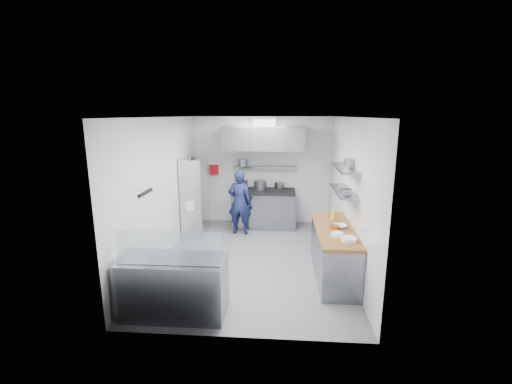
# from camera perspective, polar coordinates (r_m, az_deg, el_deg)

# --- Properties ---
(floor) EXTENTS (5.00, 5.00, 0.00)m
(floor) POSITION_cam_1_polar(r_m,az_deg,el_deg) (7.03, -0.37, -11.08)
(floor) COLOR #5A5A5D
(floor) RESTS_ON ground
(ceiling) EXTENTS (5.00, 5.00, 0.00)m
(ceiling) POSITION_cam_1_polar(r_m,az_deg,el_deg) (6.43, -0.40, 12.38)
(ceiling) COLOR silver
(ceiling) RESTS_ON wall_back
(wall_back) EXTENTS (3.60, 2.80, 0.02)m
(wall_back) POSITION_cam_1_polar(r_m,az_deg,el_deg) (9.04, 0.89, 3.59)
(wall_back) COLOR white
(wall_back) RESTS_ON floor
(wall_front) EXTENTS (3.60, 2.80, 0.02)m
(wall_front) POSITION_cam_1_polar(r_m,az_deg,el_deg) (4.20, -3.14, -7.37)
(wall_front) COLOR white
(wall_front) RESTS_ON floor
(wall_left) EXTENTS (2.80, 5.00, 0.02)m
(wall_left) POSITION_cam_1_polar(r_m,az_deg,el_deg) (6.97, -15.30, 0.35)
(wall_left) COLOR white
(wall_left) RESTS_ON floor
(wall_right) EXTENTS (2.80, 5.00, 0.02)m
(wall_right) POSITION_cam_1_polar(r_m,az_deg,el_deg) (6.70, 15.16, -0.13)
(wall_right) COLOR white
(wall_right) RESTS_ON floor
(gas_range) EXTENTS (1.60, 0.80, 0.90)m
(gas_range) POSITION_cam_1_polar(r_m,az_deg,el_deg) (8.85, 1.36, -2.92)
(gas_range) COLOR gray
(gas_range) RESTS_ON floor
(cooktop) EXTENTS (1.57, 0.78, 0.06)m
(cooktop) POSITION_cam_1_polar(r_m,az_deg,el_deg) (8.73, 1.38, 0.12)
(cooktop) COLOR black
(cooktop) RESTS_ON gas_range
(stock_pot_left) EXTENTS (0.31, 0.31, 0.20)m
(stock_pot_left) POSITION_cam_1_polar(r_m,az_deg,el_deg) (9.06, -2.35, 1.41)
(stock_pot_left) COLOR slate
(stock_pot_left) RESTS_ON cooktop
(stock_pot_mid) EXTENTS (0.32, 0.32, 0.24)m
(stock_pot_mid) POSITION_cam_1_polar(r_m,az_deg,el_deg) (8.74, 0.65, 1.14)
(stock_pot_mid) COLOR slate
(stock_pot_mid) RESTS_ON cooktop
(stock_pot_right) EXTENTS (0.25, 0.25, 0.16)m
(stock_pot_right) POSITION_cam_1_polar(r_m,az_deg,el_deg) (8.99, 3.89, 1.18)
(stock_pot_right) COLOR slate
(stock_pot_right) RESTS_ON cooktop
(over_range_shelf) EXTENTS (1.60, 0.30, 0.04)m
(over_range_shelf) POSITION_cam_1_polar(r_m,az_deg,el_deg) (8.86, 1.48, 4.18)
(over_range_shelf) COLOR gray
(over_range_shelf) RESTS_ON wall_back
(shelf_pot_a) EXTENTS (0.24, 0.24, 0.18)m
(shelf_pot_a) POSITION_cam_1_polar(r_m,az_deg,el_deg) (8.89, -2.26, 4.92)
(shelf_pot_a) COLOR slate
(shelf_pot_a) RESTS_ON over_range_shelf
(extractor_hood) EXTENTS (1.90, 1.15, 0.55)m
(extractor_hood) POSITION_cam_1_polar(r_m,az_deg,el_deg) (8.36, 1.37, 9.05)
(extractor_hood) COLOR gray
(extractor_hood) RESTS_ON wall_back
(hood_duct) EXTENTS (0.55, 0.55, 0.24)m
(hood_duct) POSITION_cam_1_polar(r_m,az_deg,el_deg) (8.57, 1.46, 11.68)
(hood_duct) COLOR slate
(hood_duct) RESTS_ON extractor_hood
(red_firebox) EXTENTS (0.22, 0.10, 0.26)m
(red_firebox) POSITION_cam_1_polar(r_m,az_deg,el_deg) (9.14, -7.00, 3.72)
(red_firebox) COLOR #B60E19
(red_firebox) RESTS_ON wall_back
(chef) EXTENTS (0.61, 0.43, 1.57)m
(chef) POSITION_cam_1_polar(r_m,az_deg,el_deg) (8.23, -2.75, -1.72)
(chef) COLOR #151B3F
(chef) RESTS_ON floor
(wire_rack) EXTENTS (0.50, 0.90, 1.85)m
(wire_rack) POSITION_cam_1_polar(r_m,az_deg,el_deg) (8.35, -10.10, -0.71)
(wire_rack) COLOR silver
(wire_rack) RESTS_ON floor
(rack_bin_a) EXTENTS (0.17, 0.21, 0.19)m
(rack_bin_a) POSITION_cam_1_polar(r_m,az_deg,el_deg) (7.98, -10.81, -2.30)
(rack_bin_a) COLOR white
(rack_bin_a) RESTS_ON wire_rack
(rack_bin_b) EXTENTS (0.13, 0.16, 0.15)m
(rack_bin_b) POSITION_cam_1_polar(r_m,az_deg,el_deg) (8.23, -10.26, 1.76)
(rack_bin_b) COLOR yellow
(rack_bin_b) RESTS_ON wire_rack
(rack_jar) EXTENTS (0.11, 0.11, 0.18)m
(rack_jar) POSITION_cam_1_polar(r_m,az_deg,el_deg) (7.97, -10.37, 5.04)
(rack_jar) COLOR black
(rack_jar) RESTS_ON wire_rack
(knife_strip) EXTENTS (0.04, 0.55, 0.05)m
(knife_strip) POSITION_cam_1_polar(r_m,az_deg,el_deg) (6.11, -17.93, -0.09)
(knife_strip) COLOR black
(knife_strip) RESTS_ON wall_left
(prep_counter_base) EXTENTS (0.62, 2.00, 0.84)m
(prep_counter_base) POSITION_cam_1_polar(r_m,az_deg,el_deg) (6.37, 12.77, -9.93)
(prep_counter_base) COLOR gray
(prep_counter_base) RESTS_ON floor
(prep_counter_top) EXTENTS (0.65, 2.04, 0.06)m
(prep_counter_top) POSITION_cam_1_polar(r_m,az_deg,el_deg) (6.21, 12.98, -6.10)
(prep_counter_top) COLOR brown
(prep_counter_top) RESTS_ON prep_counter_base
(plate_stack_a) EXTENTS (0.24, 0.24, 0.06)m
(plate_stack_a) POSITION_cam_1_polar(r_m,az_deg,el_deg) (5.63, 15.21, -7.59)
(plate_stack_a) COLOR white
(plate_stack_a) RESTS_ON prep_counter_top
(plate_stack_b) EXTENTS (0.20, 0.20, 0.06)m
(plate_stack_b) POSITION_cam_1_polar(r_m,az_deg,el_deg) (5.80, 13.39, -6.87)
(plate_stack_b) COLOR white
(plate_stack_b) RESTS_ON prep_counter_top
(copper_pan) EXTENTS (0.16, 0.16, 0.06)m
(copper_pan) POSITION_cam_1_polar(r_m,az_deg,el_deg) (6.14, 12.96, -5.74)
(copper_pan) COLOR #BC6D35
(copper_pan) RESTS_ON prep_counter_top
(squeeze_bottle) EXTENTS (0.05, 0.05, 0.18)m
(squeeze_bottle) POSITION_cam_1_polar(r_m,az_deg,el_deg) (6.64, 12.73, -3.76)
(squeeze_bottle) COLOR yellow
(squeeze_bottle) RESTS_ON prep_counter_top
(mixing_bowl) EXTENTS (0.25, 0.25, 0.06)m
(mixing_bowl) POSITION_cam_1_polar(r_m,az_deg,el_deg) (6.22, 13.81, -5.55)
(mixing_bowl) COLOR white
(mixing_bowl) RESTS_ON prep_counter_top
(wall_shelf_lower) EXTENTS (0.30, 1.30, 0.04)m
(wall_shelf_lower) POSITION_cam_1_polar(r_m,az_deg,el_deg) (6.36, 14.29, 0.16)
(wall_shelf_lower) COLOR gray
(wall_shelf_lower) RESTS_ON wall_right
(wall_shelf_upper) EXTENTS (0.30, 1.30, 0.04)m
(wall_shelf_upper) POSITION_cam_1_polar(r_m,az_deg,el_deg) (6.28, 14.50, 3.90)
(wall_shelf_upper) COLOR gray
(wall_shelf_upper) RESTS_ON wall_right
(shelf_pot_c) EXTENTS (0.20, 0.20, 0.10)m
(shelf_pot_c) POSITION_cam_1_polar(r_m,az_deg,el_deg) (5.96, 14.71, -0.00)
(shelf_pot_c) COLOR slate
(shelf_pot_c) RESTS_ON wall_shelf_lower
(shelf_pot_d) EXTENTS (0.25, 0.25, 0.14)m
(shelf_pot_d) POSITION_cam_1_polar(r_m,az_deg,el_deg) (6.29, 15.59, 4.68)
(shelf_pot_d) COLOR slate
(shelf_pot_d) RESTS_ON wall_shelf_upper
(display_case) EXTENTS (1.50, 0.70, 0.85)m
(display_case) POSITION_cam_1_polar(r_m,az_deg,el_deg) (5.26, -13.54, -15.02)
(display_case) COLOR gray
(display_case) RESTS_ON floor
(display_glass) EXTENTS (1.47, 0.19, 0.42)m
(display_glass) POSITION_cam_1_polar(r_m,az_deg,el_deg) (4.89, -14.36, -8.95)
(display_glass) COLOR silver
(display_glass) RESTS_ON display_case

